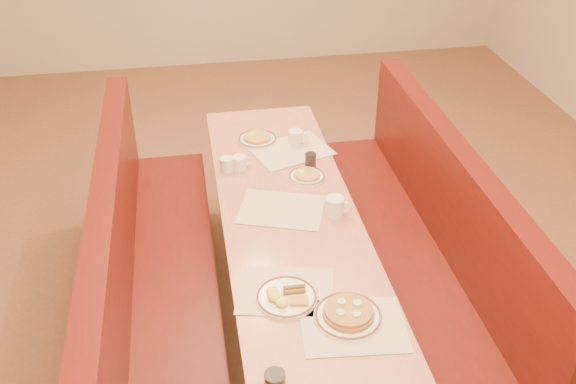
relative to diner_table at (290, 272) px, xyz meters
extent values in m
plane|color=#9E6647|center=(0.00, 0.00, -0.37)|extent=(8.00, 8.00, 0.00)
cube|color=black|center=(0.00, 0.00, -0.34)|extent=(0.55, 1.88, 0.06)
cube|color=black|center=(0.00, 0.00, -0.02)|extent=(0.15, 1.75, 0.71)
cube|color=#DA7E65|center=(0.00, 0.00, 0.36)|extent=(0.70, 2.50, 0.04)
cube|color=#4C3326|center=(-0.68, 0.00, -0.27)|extent=(0.55, 2.50, 0.20)
cube|color=#5C130F|center=(-0.68, 0.00, 0.00)|extent=(0.55, 2.50, 0.16)
cube|color=#5C130F|center=(-0.89, 0.00, 0.38)|extent=(0.12, 2.50, 0.60)
cube|color=#4C3326|center=(0.68, 0.00, -0.27)|extent=(0.55, 2.50, 0.20)
cube|color=#5C130F|center=(0.68, 0.00, 0.00)|extent=(0.55, 2.50, 0.16)
cube|color=#5C130F|center=(0.89, 0.00, 0.38)|extent=(0.12, 2.50, 0.60)
cube|color=beige|center=(-0.12, -0.56, 0.38)|extent=(0.48, 0.40, 0.00)
cube|color=beige|center=(0.12, -0.82, 0.38)|extent=(0.46, 0.36, 0.00)
cube|color=beige|center=(-0.04, 0.06, 0.38)|extent=(0.51, 0.45, 0.00)
cube|color=beige|center=(0.12, 0.66, 0.38)|extent=(0.53, 0.46, 0.00)
cylinder|color=white|center=(0.11, -0.77, 0.38)|extent=(0.29, 0.29, 0.02)
torus|color=brown|center=(0.11, -0.77, 0.39)|extent=(0.28, 0.28, 0.01)
cylinder|color=#B66D41|center=(0.11, -0.77, 0.40)|extent=(0.22, 0.22, 0.02)
cylinder|color=#B66D41|center=(0.11, -0.77, 0.42)|extent=(0.20, 0.20, 0.02)
cylinder|color=#FCECA4|center=(0.15, -0.75, 0.44)|extent=(0.04, 0.04, 0.01)
cylinder|color=#FCECA4|center=(0.09, -0.73, 0.44)|extent=(0.04, 0.04, 0.01)
cylinder|color=#FCECA4|center=(0.07, -0.79, 0.44)|extent=(0.04, 0.04, 0.01)
cylinder|color=#FCECA4|center=(0.13, -0.81, 0.44)|extent=(0.04, 0.04, 0.01)
cylinder|color=white|center=(-0.12, -0.61, 0.38)|extent=(0.27, 0.27, 0.02)
torus|color=brown|center=(-0.12, -0.61, 0.39)|extent=(0.26, 0.26, 0.01)
ellipsoid|color=yellow|center=(-0.17, -0.62, 0.41)|extent=(0.07, 0.07, 0.04)
ellipsoid|color=yellow|center=(-0.15, -0.66, 0.41)|extent=(0.06, 0.06, 0.03)
ellipsoid|color=yellow|center=(-0.18, -0.58, 0.41)|extent=(0.05, 0.05, 0.03)
cylinder|color=brown|center=(-0.09, -0.60, 0.40)|extent=(0.10, 0.02, 0.02)
cylinder|color=brown|center=(-0.08, -0.57, 0.40)|extent=(0.10, 0.02, 0.02)
cube|color=gold|center=(-0.08, -0.66, 0.40)|extent=(0.09, 0.07, 0.02)
cylinder|color=white|center=(0.15, 0.34, 0.38)|extent=(0.21, 0.21, 0.02)
torus|color=brown|center=(0.15, 0.34, 0.39)|extent=(0.20, 0.20, 0.01)
cylinder|color=#E39E50|center=(0.15, 0.34, 0.40)|extent=(0.15, 0.15, 0.02)
ellipsoid|color=yellow|center=(0.13, 0.36, 0.41)|extent=(0.04, 0.04, 0.02)
cylinder|color=white|center=(-0.06, 0.82, 0.38)|extent=(0.24, 0.24, 0.02)
torus|color=brown|center=(-0.06, 0.82, 0.39)|extent=(0.24, 0.24, 0.01)
cylinder|color=#E39E50|center=(-0.06, 0.82, 0.40)|extent=(0.17, 0.17, 0.02)
ellipsoid|color=yellow|center=(-0.09, 0.84, 0.41)|extent=(0.05, 0.05, 0.03)
cylinder|color=white|center=(0.23, -0.03, 0.43)|extent=(0.10, 0.10, 0.10)
torus|color=white|center=(0.27, -0.05, 0.43)|extent=(0.07, 0.04, 0.07)
cylinder|color=black|center=(0.23, -0.03, 0.47)|extent=(0.08, 0.08, 0.01)
cylinder|color=white|center=(-0.21, 0.50, 0.42)|extent=(0.08, 0.08, 0.08)
torus|color=white|center=(-0.17, 0.51, 0.42)|extent=(0.06, 0.03, 0.06)
cylinder|color=black|center=(-0.21, 0.50, 0.45)|extent=(0.07, 0.07, 0.01)
cylinder|color=white|center=(0.16, 0.74, 0.42)|extent=(0.08, 0.08, 0.09)
torus|color=white|center=(0.20, 0.72, 0.42)|extent=(0.07, 0.04, 0.06)
cylinder|color=black|center=(0.16, 0.74, 0.46)|extent=(0.07, 0.07, 0.01)
cylinder|color=white|center=(-0.28, 0.50, 0.42)|extent=(0.08, 0.08, 0.08)
torus|color=white|center=(-0.24, 0.49, 0.42)|extent=(0.06, 0.02, 0.06)
cylinder|color=black|center=(-0.28, 0.50, 0.45)|extent=(0.06, 0.06, 0.01)
cylinder|color=black|center=(-0.25, -1.10, 0.43)|extent=(0.07, 0.07, 0.10)
cylinder|color=silver|center=(-0.25, -1.10, 0.43)|extent=(0.08, 0.08, 0.11)
cylinder|color=black|center=(0.20, 0.46, 0.42)|extent=(0.06, 0.06, 0.09)
cylinder|color=silver|center=(0.20, 0.46, 0.42)|extent=(0.06, 0.06, 0.09)
camera|label=1|loc=(-0.47, -2.64, 2.28)|focal=40.00mm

